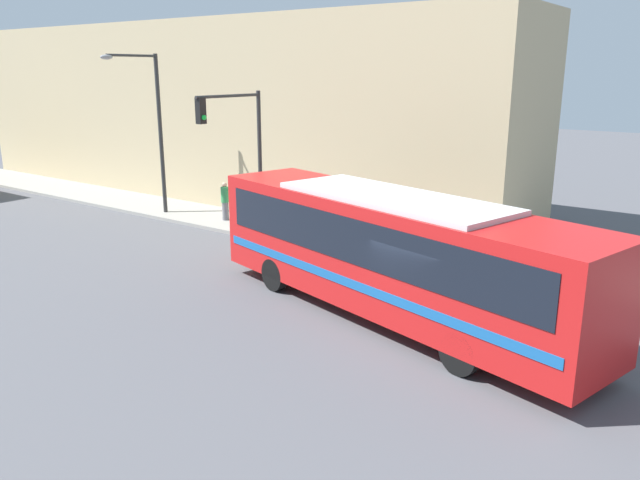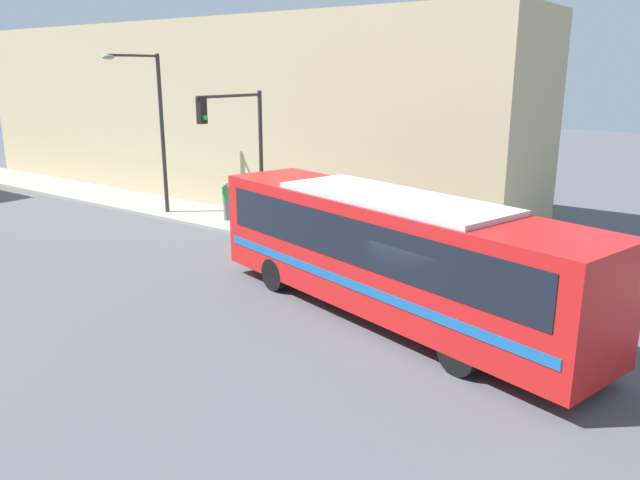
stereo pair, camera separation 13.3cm
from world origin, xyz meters
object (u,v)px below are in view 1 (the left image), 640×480
Objects in this scene: fire_hydrant at (402,249)px; pedestrian_near_corner at (225,201)px; traffic_light_pole at (240,139)px; parking_meter at (291,215)px; street_lamp at (152,120)px; city_bus at (391,248)px.

pedestrian_near_corner reaches higher than fire_hydrant.
traffic_light_pole is at bearing 98.37° from fire_hydrant.
parking_meter is (0.95, -1.63, -2.84)m from traffic_light_pole.
fire_hydrant is at bearing -90.00° from parking_meter.
fire_hydrant is at bearing -81.63° from traffic_light_pole.
parking_meter is at bearing -59.93° from traffic_light_pole.
parking_meter is 4.25m from pedestrian_near_corner.
street_lamp is (-0.15, 7.52, 3.24)m from parking_meter.
pedestrian_near_corner is at bearing -75.47° from street_lamp.
parking_meter is (4.40, 6.83, -0.85)m from city_bus.
city_bus is 5.04m from fire_hydrant.
city_bus reaches higher than pedestrian_near_corner.
traffic_light_pole is 5.96m from street_lamp.
city_bus is 2.20× the size of traffic_light_pole.
street_lamp is at bearing 104.53° from pedestrian_near_corner.
fire_hydrant is (4.40, 2.03, -1.38)m from city_bus.
pedestrian_near_corner reaches higher than parking_meter.
city_bus reaches higher than fire_hydrant.
parking_meter is at bearing 90.00° from fire_hydrant.
street_lamp is 4.79m from pedestrian_near_corner.
traffic_light_pole is 0.79× the size of street_lamp.
traffic_light_pole reaches higher than pedestrian_near_corner.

